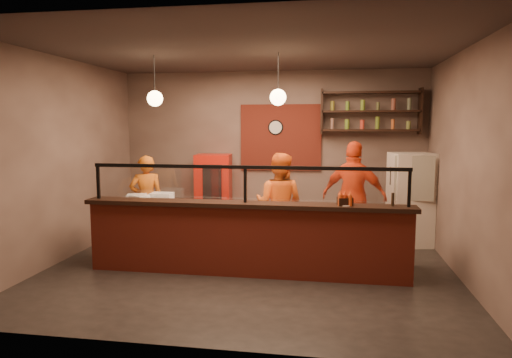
% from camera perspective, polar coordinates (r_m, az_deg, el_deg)
% --- Properties ---
extents(floor, '(6.00, 6.00, 0.00)m').
position_cam_1_polar(floor, '(6.99, -0.86, -11.13)').
color(floor, black).
rests_on(floor, ground).
extents(ceiling, '(6.00, 6.00, 0.00)m').
position_cam_1_polar(ceiling, '(6.73, -0.91, 15.77)').
color(ceiling, '#3D332F').
rests_on(ceiling, wall_back).
extents(wall_back, '(6.00, 0.00, 6.00)m').
position_cam_1_polar(wall_back, '(9.14, 1.87, 3.33)').
color(wall_back, '#7A6459').
rests_on(wall_back, floor).
extents(wall_left, '(0.00, 5.00, 5.00)m').
position_cam_1_polar(wall_left, '(7.78, -23.22, 2.19)').
color(wall_left, '#7A6459').
rests_on(wall_left, floor).
extents(wall_right, '(0.00, 5.00, 5.00)m').
position_cam_1_polar(wall_right, '(6.82, 24.79, 1.55)').
color(wall_right, '#7A6459').
rests_on(wall_right, floor).
extents(wall_front, '(6.00, 0.00, 6.00)m').
position_cam_1_polar(wall_front, '(4.25, -6.82, -0.67)').
color(wall_front, '#7A6459').
rests_on(wall_front, floor).
extents(brick_patch, '(1.60, 0.04, 1.30)m').
position_cam_1_polar(brick_patch, '(9.07, 3.11, 5.20)').
color(brick_patch, '#9A3121').
rests_on(brick_patch, wall_back).
extents(service_counter, '(4.60, 0.25, 1.00)m').
position_cam_1_polar(service_counter, '(6.56, -1.33, -7.76)').
color(service_counter, '#9A3121').
rests_on(service_counter, floor).
extents(counter_ledge, '(4.70, 0.37, 0.06)m').
position_cam_1_polar(counter_ledge, '(6.45, -1.35, -3.20)').
color(counter_ledge, black).
rests_on(counter_ledge, service_counter).
extents(worktop_cabinet, '(4.60, 0.75, 0.85)m').
position_cam_1_polar(worktop_cabinet, '(7.06, -0.58, -7.35)').
color(worktop_cabinet, gray).
rests_on(worktop_cabinet, floor).
extents(worktop, '(4.60, 0.75, 0.05)m').
position_cam_1_polar(worktop, '(6.96, -0.59, -3.76)').
color(worktop, silver).
rests_on(worktop, worktop_cabinet).
extents(sneeze_guard, '(4.50, 0.05, 0.52)m').
position_cam_1_polar(sneeze_guard, '(6.40, -1.36, -0.20)').
color(sneeze_guard, white).
rests_on(sneeze_guard, counter_ledge).
extents(wall_shelving, '(1.84, 0.28, 0.85)m').
position_cam_1_polar(wall_shelving, '(8.90, 14.09, 8.20)').
color(wall_shelving, black).
rests_on(wall_shelving, wall_back).
extents(wall_clock, '(0.30, 0.04, 0.30)m').
position_cam_1_polar(wall_clock, '(9.07, 2.48, 6.46)').
color(wall_clock, black).
rests_on(wall_clock, wall_back).
extents(pendant_left, '(0.24, 0.24, 0.77)m').
position_cam_1_polar(pendant_left, '(7.27, -12.52, 9.81)').
color(pendant_left, black).
rests_on(pendant_left, ceiling).
extents(pendant_right, '(0.24, 0.24, 0.77)m').
position_cam_1_polar(pendant_right, '(6.80, 2.77, 10.18)').
color(pendant_right, black).
rests_on(pendant_right, ceiling).
extents(cook_left, '(0.69, 0.59, 1.61)m').
position_cam_1_polar(cook_left, '(8.38, -13.52, -2.63)').
color(cook_left, '#C76012').
rests_on(cook_left, floor).
extents(cook_mid, '(0.94, 0.80, 1.69)m').
position_cam_1_polar(cook_mid, '(7.54, 2.89, -3.16)').
color(cook_mid, '#DB5714').
rests_on(cook_mid, floor).
extents(cook_right, '(1.18, 0.76, 1.88)m').
position_cam_1_polar(cook_right, '(7.94, 12.16, -2.15)').
color(cook_right, red).
rests_on(cook_right, floor).
extents(fridge, '(0.79, 0.76, 1.66)m').
position_cam_1_polar(fridge, '(8.60, 18.71, -2.41)').
color(fridge, beige).
rests_on(fridge, floor).
extents(red_cooler, '(0.74, 0.69, 1.57)m').
position_cam_1_polar(red_cooler, '(9.09, -5.30, -1.87)').
color(red_cooler, '#AC160B').
rests_on(red_cooler, floor).
extents(pizza_dough, '(0.56, 0.56, 0.01)m').
position_cam_1_polar(pizza_dough, '(6.77, 2.96, -3.80)').
color(pizza_dough, white).
rests_on(pizza_dough, worktop).
extents(prep_tub_a, '(0.34, 0.28, 0.17)m').
position_cam_1_polar(prep_tub_a, '(7.45, -11.71, -2.35)').
color(prep_tub_a, silver).
rests_on(prep_tub_a, worktop).
extents(prep_tub_b, '(0.36, 0.33, 0.15)m').
position_cam_1_polar(prep_tub_b, '(7.51, -14.65, -2.43)').
color(prep_tub_b, silver).
rests_on(prep_tub_b, worktop).
extents(prep_tub_c, '(0.38, 0.35, 0.15)m').
position_cam_1_polar(prep_tub_c, '(7.42, -14.46, -2.52)').
color(prep_tub_c, silver).
rests_on(prep_tub_c, worktop).
extents(rolling_pin, '(0.37, 0.24, 0.07)m').
position_cam_1_polar(rolling_pin, '(7.46, -12.48, -2.76)').
color(rolling_pin, gold).
rests_on(rolling_pin, worktop).
extents(condiment_caddy, '(0.22, 0.19, 0.11)m').
position_cam_1_polar(condiment_caddy, '(6.32, 11.06, -2.76)').
color(condiment_caddy, black).
rests_on(condiment_caddy, counter_ledge).
extents(pepper_mill, '(0.04, 0.04, 0.18)m').
position_cam_1_polar(pepper_mill, '(6.41, 16.72, -2.47)').
color(pepper_mill, black).
rests_on(pepper_mill, counter_ledge).
extents(small_plate, '(0.24, 0.24, 0.01)m').
position_cam_1_polar(small_plate, '(6.32, 11.07, -3.20)').
color(small_plate, white).
rests_on(small_plate, counter_ledge).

